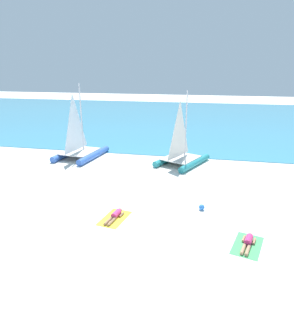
# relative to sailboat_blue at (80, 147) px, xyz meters

# --- Properties ---
(ground_plane) EXTENTS (120.00, 120.00, 0.00)m
(ground_plane) POSITION_rel_sailboat_blue_xyz_m (6.72, -0.45, -0.88)
(ground_plane) COLOR white
(ocean_water) EXTENTS (120.00, 40.00, 0.05)m
(ocean_water) POSITION_rel_sailboat_blue_xyz_m (6.72, 21.71, -0.86)
(ocean_water) COLOR teal
(ocean_water) RESTS_ON ground
(sailboat_blue) EXTENTS (3.48, 4.89, 5.93)m
(sailboat_blue) POSITION_rel_sailboat_blue_xyz_m (0.00, 0.00, 0.00)
(sailboat_blue) COLOR blue
(sailboat_blue) RESTS_ON ground
(sailboat_teal) EXTENTS (4.18, 4.96, 5.52)m
(sailboat_teal) POSITION_rel_sailboat_blue_xyz_m (8.37, -0.02, -0.06)
(sailboat_teal) COLOR teal
(sailboat_teal) RESTS_ON ground
(towel_left) EXTENTS (1.39, 2.05, 0.01)m
(towel_left) POSITION_rel_sailboat_blue_xyz_m (6.02, -9.48, -0.88)
(towel_left) COLOR yellow
(towel_left) RESTS_ON ground
(sunbather_left) EXTENTS (0.65, 1.57, 0.30)m
(sunbather_left) POSITION_rel_sailboat_blue_xyz_m (6.03, -9.41, -0.75)
(sunbather_left) COLOR #D83372
(sunbather_left) RESTS_ON towel_left
(towel_right) EXTENTS (1.57, 2.13, 0.01)m
(towel_right) POSITION_rel_sailboat_blue_xyz_m (12.24, -10.59, -0.88)
(towel_right) COLOR #4CB266
(towel_right) RESTS_ON ground
(sunbather_right) EXTENTS (0.80, 1.55, 0.30)m
(sunbather_right) POSITION_rel_sailboat_blue_xyz_m (12.26, -10.52, -0.75)
(sunbather_right) COLOR #D83372
(sunbather_right) RESTS_ON towel_right
(beach_ball) EXTENTS (0.31, 0.31, 0.31)m
(beach_ball) POSITION_rel_sailboat_blue_xyz_m (10.22, -7.63, -0.73)
(beach_ball) COLOR #337FE5
(beach_ball) RESTS_ON ground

